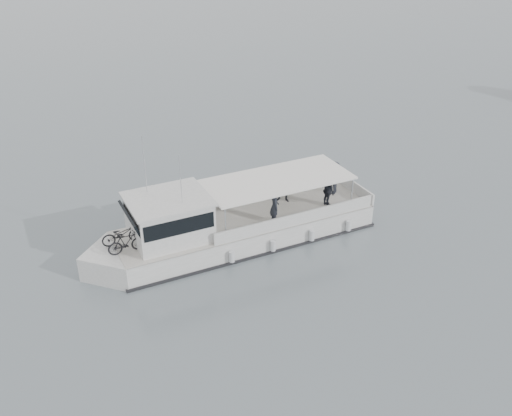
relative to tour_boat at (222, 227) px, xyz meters
name	(u,v)px	position (x,y,z in m)	size (l,w,h in m)	color
ground	(134,254)	(-4.04, 0.44, -0.96)	(1400.00, 1400.00, 0.00)	#566065
tour_boat	(222,227)	(0.00, 0.00, 0.00)	(14.01, 5.23, 5.83)	silver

